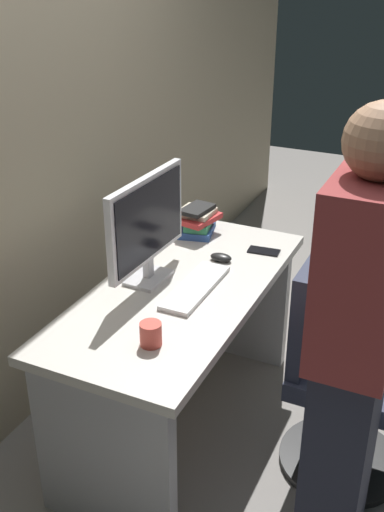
{
  "coord_description": "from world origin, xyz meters",
  "views": [
    {
      "loc": [
        -2.02,
        -1.0,
        1.99
      ],
      "look_at": [
        0.0,
        -0.05,
        0.88
      ],
      "focal_mm": 43.68,
      "sensor_mm": 36.0,
      "label": 1
    }
  ],
  "objects": [
    {
      "name": "desk",
      "position": [
        0.0,
        0.0,
        0.51
      ],
      "size": [
        1.4,
        0.64,
        0.73
      ],
      "color": "beige",
      "rests_on": "ground"
    },
    {
      "name": "book_stack",
      "position": [
        0.52,
        0.16,
        0.8
      ],
      "size": [
        0.25,
        0.21,
        0.14
      ],
      "color": "#3359A5",
      "rests_on": "desk"
    },
    {
      "name": "handbag",
      "position": [
        0.81,
        -0.63,
        0.14
      ],
      "size": [
        0.34,
        0.14,
        0.38
      ],
      "color": "brown",
      "rests_on": "ground"
    },
    {
      "name": "mouse",
      "position": [
        0.29,
        -0.06,
        0.75
      ],
      "size": [
        0.06,
        0.1,
        0.03
      ],
      "primitive_type": "ellipsoid",
      "color": "black",
      "rests_on": "desk"
    },
    {
      "name": "cell_phone",
      "position": [
        0.45,
        -0.2,
        0.74
      ],
      "size": [
        0.08,
        0.15,
        0.01
      ],
      "primitive_type": "cube",
      "rotation": [
        0.0,
        0.0,
        0.1
      ],
      "color": "black",
      "rests_on": "desk"
    },
    {
      "name": "ground_plane",
      "position": [
        0.0,
        0.0,
        0.0
      ],
      "size": [
        9.0,
        9.0,
        0.0
      ],
      "primitive_type": "plane",
      "color": "gray"
    },
    {
      "name": "cup_near_keyboard",
      "position": [
        -0.43,
        -0.09,
        0.78
      ],
      "size": [
        0.08,
        0.08,
        0.09
      ],
      "primitive_type": "cylinder",
      "color": "#D84C3F",
      "rests_on": "desk"
    },
    {
      "name": "monitor",
      "position": [
        -0.01,
        0.15,
        0.99
      ],
      "size": [
        0.54,
        0.15,
        0.46
      ],
      "color": "silver",
      "rests_on": "desk"
    },
    {
      "name": "wall_back",
      "position": [
        0.0,
        0.73,
        1.5
      ],
      "size": [
        6.4,
        0.1,
        3.0
      ],
      "primitive_type": "cube",
      "color": "tan",
      "rests_on": "ground"
    },
    {
      "name": "keyboard",
      "position": [
        -0.0,
        -0.07,
        0.74
      ],
      "size": [
        0.43,
        0.13,
        0.02
      ],
      "primitive_type": "cube",
      "rotation": [
        0.0,
        0.0,
        -0.0
      ],
      "color": "white",
      "rests_on": "desk"
    },
    {
      "name": "office_chair",
      "position": [
        0.07,
        -0.67,
        0.43
      ],
      "size": [
        0.52,
        0.52,
        0.94
      ],
      "color": "black",
      "rests_on": "ground"
    },
    {
      "name": "person_at_desk",
      "position": [
        -0.34,
        -0.77,
        0.84
      ],
      "size": [
        0.4,
        0.24,
        1.64
      ],
      "color": "#262838",
      "rests_on": "ground"
    }
  ]
}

